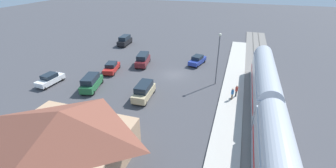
{
  "coord_description": "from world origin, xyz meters",
  "views": [
    {
      "loc": [
        -9.97,
        34.79,
        16.44
      ],
      "look_at": [
        -0.63,
        5.63,
        1.0
      ],
      "focal_mm": 24.44,
      "sensor_mm": 36.0,
      "label": 1
    }
  ],
  "objects_px": {
    "suv_tan": "(144,91)",
    "suv_black": "(125,40)",
    "station_building": "(65,136)",
    "suv_maroon": "(143,59)",
    "pedestrian_waiting_far": "(236,90)",
    "suv_green": "(91,82)",
    "sedan_white": "(50,79)",
    "pedestrian_on_platform": "(232,93)",
    "sedan_blue": "(197,60)",
    "light_pole_near_platform": "(218,53)",
    "sedan_red": "(112,67)"
  },
  "relations": [
    {
      "from": "sedan_blue",
      "to": "suv_maroon",
      "type": "bearing_deg",
      "value": 19.78
    },
    {
      "from": "suv_green",
      "to": "light_pole_near_platform",
      "type": "height_order",
      "value": "light_pole_near_platform"
    },
    {
      "from": "station_building",
      "to": "suv_maroon",
      "type": "distance_m",
      "value": 24.74
    },
    {
      "from": "pedestrian_on_platform",
      "to": "suv_maroon",
      "type": "bearing_deg",
      "value": -26.84
    },
    {
      "from": "suv_green",
      "to": "sedan_red",
      "type": "height_order",
      "value": "suv_green"
    },
    {
      "from": "pedestrian_on_platform",
      "to": "sedan_blue",
      "type": "bearing_deg",
      "value": -59.21
    },
    {
      "from": "suv_green",
      "to": "light_pole_near_platform",
      "type": "bearing_deg",
      "value": -156.91
    },
    {
      "from": "sedan_white",
      "to": "light_pole_near_platform",
      "type": "bearing_deg",
      "value": -162.02
    },
    {
      "from": "pedestrian_on_platform",
      "to": "suv_black",
      "type": "xyz_separation_m",
      "value": [
        26.33,
        -19.24,
        -0.13
      ]
    },
    {
      "from": "pedestrian_waiting_far",
      "to": "sedan_blue",
      "type": "distance_m",
      "value": 13.52
    },
    {
      "from": "light_pole_near_platform",
      "to": "sedan_blue",
      "type": "bearing_deg",
      "value": -59.25
    },
    {
      "from": "pedestrian_waiting_far",
      "to": "suv_maroon",
      "type": "bearing_deg",
      "value": -23.39
    },
    {
      "from": "pedestrian_waiting_far",
      "to": "suv_black",
      "type": "height_order",
      "value": "suv_black"
    },
    {
      "from": "suv_black",
      "to": "suv_green",
      "type": "height_order",
      "value": "same"
    },
    {
      "from": "suv_black",
      "to": "sedan_blue",
      "type": "height_order",
      "value": "suv_black"
    },
    {
      "from": "suv_maroon",
      "to": "suv_green",
      "type": "bearing_deg",
      "value": 72.86
    },
    {
      "from": "suv_green",
      "to": "sedan_white",
      "type": "xyz_separation_m",
      "value": [
        7.24,
        0.55,
        -0.27
      ]
    },
    {
      "from": "suv_tan",
      "to": "suv_green",
      "type": "xyz_separation_m",
      "value": [
        8.65,
        -0.07,
        0.0
      ]
    },
    {
      "from": "suv_black",
      "to": "light_pole_near_platform",
      "type": "distance_m",
      "value": 27.88
    },
    {
      "from": "station_building",
      "to": "suv_black",
      "type": "bearing_deg",
      "value": -70.71
    },
    {
      "from": "pedestrian_waiting_far",
      "to": "suv_maroon",
      "type": "xyz_separation_m",
      "value": [
        17.51,
        -7.58,
        -0.13
      ]
    },
    {
      "from": "sedan_red",
      "to": "light_pole_near_platform",
      "type": "bearing_deg",
      "value": -177.39
    },
    {
      "from": "sedan_blue",
      "to": "sedan_white",
      "type": "xyz_separation_m",
      "value": [
        20.56,
        15.49,
        0.0
      ]
    },
    {
      "from": "station_building",
      "to": "suv_maroon",
      "type": "xyz_separation_m",
      "value": [
        2.99,
        -24.5,
        -1.72
      ]
    },
    {
      "from": "pedestrian_waiting_far",
      "to": "sedan_red",
      "type": "relative_size",
      "value": 0.36
    },
    {
      "from": "sedan_red",
      "to": "pedestrian_waiting_far",
      "type": "bearing_deg",
      "value": 172.37
    },
    {
      "from": "suv_maroon",
      "to": "light_pole_near_platform",
      "type": "bearing_deg",
      "value": 164.77
    },
    {
      "from": "station_building",
      "to": "sedan_white",
      "type": "height_order",
      "value": "station_building"
    },
    {
      "from": "station_building",
      "to": "pedestrian_on_platform",
      "type": "distance_m",
      "value": 21.25
    },
    {
      "from": "station_building",
      "to": "suv_black",
      "type": "distance_m",
      "value": 37.25
    },
    {
      "from": "suv_green",
      "to": "sedan_white",
      "type": "bearing_deg",
      "value": 4.34
    },
    {
      "from": "sedan_blue",
      "to": "sedan_red",
      "type": "distance_m",
      "value": 16.05
    },
    {
      "from": "suv_green",
      "to": "suv_maroon",
      "type": "xyz_separation_m",
      "value": [
        -3.52,
        -11.42,
        0.0
      ]
    },
    {
      "from": "sedan_red",
      "to": "sedan_white",
      "type": "height_order",
      "value": "same"
    },
    {
      "from": "suv_tan",
      "to": "sedan_blue",
      "type": "height_order",
      "value": "suv_tan"
    },
    {
      "from": "suv_tan",
      "to": "suv_black",
      "type": "bearing_deg",
      "value": -56.87
    },
    {
      "from": "suv_green",
      "to": "pedestrian_waiting_far",
      "type": "bearing_deg",
      "value": -169.65
    },
    {
      "from": "station_building",
      "to": "suv_maroon",
      "type": "relative_size",
      "value": 2.3
    },
    {
      "from": "suv_tan",
      "to": "sedan_blue",
      "type": "bearing_deg",
      "value": -107.27
    },
    {
      "from": "light_pole_near_platform",
      "to": "suv_black",
      "type": "bearing_deg",
      "value": -31.67
    },
    {
      "from": "sedan_blue",
      "to": "suv_green",
      "type": "bearing_deg",
      "value": 48.29
    },
    {
      "from": "pedestrian_waiting_far",
      "to": "sedan_white",
      "type": "bearing_deg",
      "value": 8.83
    },
    {
      "from": "pedestrian_on_platform",
      "to": "sedan_white",
      "type": "bearing_deg",
      "value": 6.87
    },
    {
      "from": "station_building",
      "to": "pedestrian_waiting_far",
      "type": "xyz_separation_m",
      "value": [
        -14.52,
        -16.92,
        -1.59
      ]
    },
    {
      "from": "station_building",
      "to": "sedan_blue",
      "type": "height_order",
      "value": "station_building"
    },
    {
      "from": "sedan_red",
      "to": "suv_maroon",
      "type": "bearing_deg",
      "value": -130.36
    },
    {
      "from": "suv_green",
      "to": "sedan_red",
      "type": "xyz_separation_m",
      "value": [
        0.47,
        -6.72,
        -0.27
      ]
    },
    {
      "from": "suv_black",
      "to": "suv_green",
      "type": "bearing_deg",
      "value": 104.69
    },
    {
      "from": "pedestrian_waiting_far",
      "to": "suv_green",
      "type": "bearing_deg",
      "value": 10.35
    },
    {
      "from": "suv_black",
      "to": "sedan_white",
      "type": "height_order",
      "value": "suv_black"
    }
  ]
}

